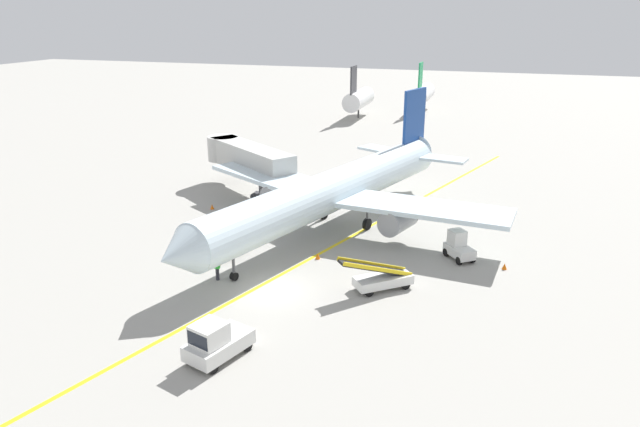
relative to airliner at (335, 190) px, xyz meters
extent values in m
plane|color=#9E9B93|center=(-0.56, -12.23, -3.42)|extent=(300.00, 300.00, 0.00)
cube|color=yellow|center=(-0.16, -7.23, -3.41)|extent=(24.36, 76.38, 0.01)
cylinder|color=silver|center=(-0.16, -0.52, 0.03)|extent=(12.18, 29.60, 3.30)
cone|color=silver|center=(-5.04, -15.97, 0.03)|extent=(3.81, 3.26, 3.23)
cone|color=silver|center=(4.77, 15.12, 0.43)|extent=(3.83, 3.61, 3.14)
cube|color=silver|center=(7.43, -1.34, -0.37)|extent=(13.36, 5.63, 0.36)
cylinder|color=gray|center=(5.57, -1.80, -1.37)|extent=(2.78, 3.62, 1.90)
cube|color=silver|center=(-6.86, 3.17, -0.37)|extent=(13.48, 10.23, 0.36)
cylinder|color=gray|center=(-5.59, 1.72, -1.37)|extent=(2.78, 3.62, 1.90)
cube|color=navy|center=(4.05, 12.83, 4.08)|extent=(1.47, 3.90, 5.20)
cube|color=silver|center=(6.79, 11.55, 0.43)|extent=(5.49, 3.03, 0.24)
cube|color=silver|center=(1.07, 13.35, 0.43)|extent=(5.64, 4.23, 0.24)
cylinder|color=#4C4C51|center=(-3.63, -11.49, -1.86)|extent=(0.20, 0.20, 3.12)
cylinder|color=black|center=(-3.63, -11.49, -3.14)|extent=(0.50, 0.64, 0.56)
cylinder|color=#4C4C51|center=(2.54, 0.73, -1.86)|extent=(0.20, 0.20, 3.12)
cylinder|color=black|center=(2.54, 0.73, -2.94)|extent=(0.62, 1.02, 0.96)
cylinder|color=#4C4C51|center=(-1.66, 2.05, -1.86)|extent=(0.20, 0.20, 3.12)
cylinder|color=black|center=(-1.66, 2.05, -2.94)|extent=(0.62, 1.02, 0.96)
cube|color=black|center=(-4.44, -14.06, 0.38)|extent=(2.98, 1.80, 0.60)
cube|color=beige|center=(-10.59, 6.78, 0.18)|extent=(11.32, 9.01, 2.50)
cylinder|color=beige|center=(-15.26, 10.05, 0.18)|extent=(3.20, 3.20, 2.50)
cylinder|color=#59595B|center=(-9.11, 5.75, -2.24)|extent=(0.56, 0.56, 2.35)
cube|color=#333338|center=(-9.11, 5.75, -3.17)|extent=(1.80, 1.40, 0.50)
cube|color=silver|center=(-0.25, -20.11, -2.72)|extent=(2.90, 4.01, 0.80)
cube|color=silver|center=(-0.43, -20.71, -1.77)|extent=(1.94, 2.00, 1.10)
cube|color=black|center=(-0.67, -21.45, -1.77)|extent=(1.38, 0.51, 0.77)
cylinder|color=black|center=(0.15, -21.55, -3.12)|extent=(0.39, 0.64, 0.60)
cylinder|color=black|center=(-1.39, -21.06, -3.12)|extent=(0.39, 0.64, 0.60)
cylinder|color=black|center=(0.90, -19.15, -3.12)|extent=(0.39, 0.64, 0.60)
cylinder|color=black|center=(-0.64, -18.66, -3.12)|extent=(0.39, 0.64, 0.60)
cube|color=silver|center=(10.40, -3.17, -2.77)|extent=(2.53, 2.68, 0.70)
cube|color=silver|center=(10.13, -2.84, -1.87)|extent=(1.49, 1.49, 1.10)
cube|color=black|center=(9.80, -2.45, -1.87)|extent=(0.80, 0.68, 0.77)
cylinder|color=black|center=(9.44, -2.87, -3.12)|extent=(0.55, 0.60, 0.60)
cylinder|color=black|center=(10.29, -2.17, -3.12)|extent=(0.55, 0.60, 0.60)
cylinder|color=black|center=(10.50, -4.17, -3.12)|extent=(0.55, 0.60, 0.60)
cylinder|color=black|center=(11.36, -3.47, -3.12)|extent=(0.55, 0.60, 0.60)
cube|color=silver|center=(6.16, -9.61, -2.82)|extent=(3.86, 3.62, 0.60)
cylinder|color=black|center=(5.57, -10.96, -3.12)|extent=(0.60, 0.56, 0.60)
cylinder|color=black|center=(4.74, -10.00, -3.12)|extent=(0.60, 0.56, 0.60)
cylinder|color=black|center=(7.58, -9.22, -3.12)|extent=(0.60, 0.56, 0.60)
cylinder|color=black|center=(6.75, -8.26, -3.12)|extent=(0.60, 0.56, 0.60)
cube|color=black|center=(5.71, -10.00, -1.87)|extent=(4.37, 3.95, 1.76)
cube|color=yellow|center=(6.00, -10.34, -1.75)|extent=(3.85, 3.34, 1.84)
cube|color=yellow|center=(5.41, -9.66, -1.75)|extent=(3.85, 3.34, 1.84)
cube|color=#A5A5A8|center=(-6.07, -8.14, -2.98)|extent=(2.26, 3.12, 0.16)
cube|color=#4C4C51|center=(-5.52, -6.38, -3.00)|extent=(0.34, 0.88, 0.08)
cylinder|color=#4C4C51|center=(-5.38, -5.95, -3.00)|extent=(0.12, 0.12, 0.05)
cube|color=gray|center=(-6.78, -7.92, -2.73)|extent=(0.89, 2.69, 0.50)
cube|color=gray|center=(-5.35, -8.36, -2.73)|extent=(0.89, 2.69, 0.50)
cylinder|color=black|center=(-6.33, -6.96, -3.24)|extent=(0.22, 0.38, 0.36)
cylinder|color=black|center=(-5.18, -7.32, -3.24)|extent=(0.22, 0.38, 0.36)
cylinder|color=black|center=(-6.95, -8.97, -3.24)|extent=(0.22, 0.38, 0.36)
cylinder|color=black|center=(-5.80, -9.32, -3.24)|extent=(0.22, 0.38, 0.36)
cylinder|color=#26262D|center=(-4.69, -11.80, -2.99)|extent=(0.24, 0.24, 0.85)
cube|color=green|center=(-4.69, -11.80, -2.29)|extent=(0.36, 0.22, 0.56)
sphere|color=tan|center=(-4.69, -11.80, -1.90)|extent=(0.20, 0.20, 0.20)
sphere|color=yellow|center=(-4.69, -11.80, -1.84)|extent=(0.24, 0.24, 0.24)
cone|color=orange|center=(0.59, -6.34, -3.20)|extent=(0.36, 0.36, 0.44)
cone|color=orange|center=(13.61, -3.96, -3.20)|extent=(0.36, 0.36, 0.44)
cone|color=orange|center=(-12.19, 1.45, -3.20)|extent=(0.36, 0.36, 0.44)
cylinder|color=silver|center=(-11.69, 52.07, -0.32)|extent=(3.00, 10.00, 3.00)
cylinder|color=#3F3F3F|center=(-11.69, 52.07, -2.62)|extent=(0.30, 0.30, 1.60)
cube|color=#333338|center=(-11.69, 48.57, 3.18)|extent=(0.24, 3.20, 4.40)
cylinder|color=silver|center=(-2.62, 62.11, -0.32)|extent=(3.00, 10.00, 3.00)
cylinder|color=#3F3F3F|center=(-2.62, 62.11, -2.62)|extent=(0.30, 0.30, 1.60)
cube|color=#198C4C|center=(-2.62, 58.61, 3.18)|extent=(0.24, 3.20, 4.40)
camera|label=1|loc=(13.14, -43.88, 13.82)|focal=33.08mm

